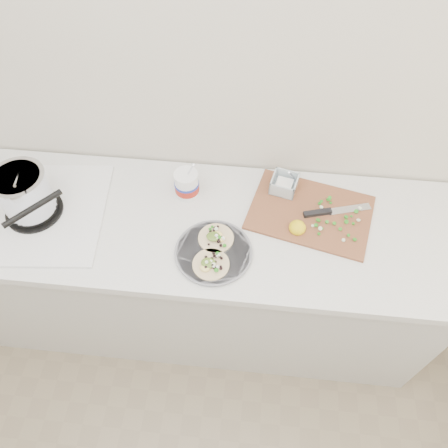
# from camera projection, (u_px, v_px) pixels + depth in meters

# --- Properties ---
(counter) EXTENTS (2.44, 0.66, 0.90)m
(counter) POSITION_uv_depth(u_px,v_px,m) (174.00, 272.00, 2.15)
(counter) COLOR beige
(counter) RESTS_ON ground
(stove) EXTENTS (0.61, 0.57, 0.27)m
(stove) POSITION_uv_depth(u_px,v_px,m) (29.00, 200.00, 1.72)
(stove) COLOR silver
(stove) RESTS_ON counter
(taco_plate) EXTENTS (0.30, 0.30, 0.04)m
(taco_plate) POSITION_uv_depth(u_px,v_px,m) (213.00, 251.00, 1.67)
(taco_plate) COLOR slate
(taco_plate) RESTS_ON counter
(tub) EXTENTS (0.10, 0.10, 0.23)m
(tub) POSITION_uv_depth(u_px,v_px,m) (187.00, 183.00, 1.80)
(tub) COLOR white
(tub) RESTS_ON counter
(cutboard) EXTENTS (0.55, 0.44, 0.08)m
(cutboard) POSITION_uv_depth(u_px,v_px,m) (309.00, 208.00, 1.79)
(cutboard) COLOR brown
(cutboard) RESTS_ON counter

